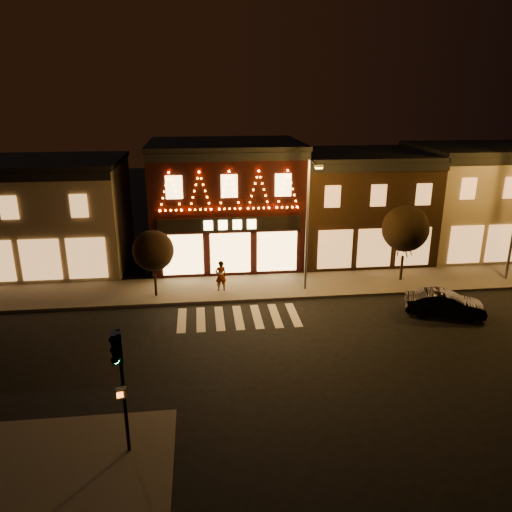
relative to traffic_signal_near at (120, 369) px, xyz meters
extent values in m
plane|color=black|center=(4.50, 6.18, -3.30)|extent=(120.00, 120.00, 0.00)
cube|color=#47423D|center=(6.50, 14.18, -3.23)|extent=(44.00, 4.00, 0.15)
cube|color=#47423D|center=(-2.00, -1.32, -3.23)|extent=(7.00, 7.00, 0.15)
cube|color=#776C54|center=(-8.50, 20.18, 0.20)|extent=(12.00, 8.00, 7.00)
cube|color=black|center=(-8.50, 20.18, 3.85)|extent=(12.20, 8.20, 0.30)
cube|color=black|center=(-8.50, 16.13, 3.45)|extent=(12.00, 0.25, 0.50)
cube|color=black|center=(4.50, 20.18, 0.70)|extent=(10.00, 8.00, 8.00)
cube|color=black|center=(4.50, 20.18, 4.85)|extent=(10.20, 8.20, 0.30)
cube|color=black|center=(4.50, 16.13, 4.45)|extent=(10.00, 0.25, 0.50)
cube|color=black|center=(4.50, 16.08, 0.30)|extent=(9.00, 0.15, 0.90)
cube|color=#FFD87F|center=(4.50, 15.98, 0.30)|extent=(3.40, 0.08, 0.60)
cube|color=#342012|center=(14.00, 20.18, 0.30)|extent=(9.00, 8.00, 7.20)
cube|color=black|center=(14.00, 20.18, 4.05)|extent=(9.20, 8.20, 0.30)
cube|color=black|center=(14.00, 16.13, 3.65)|extent=(9.00, 0.25, 0.50)
cube|color=#776C54|center=(23.00, 20.18, 0.45)|extent=(9.00, 8.00, 7.50)
cube|color=black|center=(23.00, 20.18, 4.35)|extent=(9.20, 8.20, 0.30)
cylinder|color=black|center=(0.03, 0.14, -0.92)|extent=(0.12, 0.12, 4.47)
cube|color=black|center=(-0.02, -0.07, 0.78)|extent=(0.37, 0.35, 1.02)
cylinder|color=#19FF72|center=(-0.05, -0.22, 0.44)|extent=(0.22, 0.10, 0.21)
cube|color=beige|center=(-0.01, -0.05, -0.82)|extent=(0.35, 0.28, 0.33)
cylinder|color=#59595E|center=(8.82, 13.46, 0.72)|extent=(0.15, 0.15, 7.74)
cylinder|color=#59595E|center=(8.91, 12.69, 4.49)|extent=(0.27, 1.55, 0.10)
cube|color=#59595E|center=(9.00, 11.92, 4.44)|extent=(0.51, 0.32, 0.17)
cube|color=orange|center=(9.00, 11.92, 4.34)|extent=(0.39, 0.23, 0.05)
cylinder|color=black|center=(-0.05, 13.42, -2.51)|extent=(0.15, 0.15, 1.28)
sphere|color=black|center=(-0.05, 13.42, -0.41)|extent=(2.34, 2.34, 2.34)
cylinder|color=black|center=(15.16, 14.23, -2.37)|extent=(0.17, 0.17, 1.56)
sphere|color=black|center=(15.16, 14.23, 0.19)|extent=(2.85, 2.85, 2.85)
imported|color=black|center=(15.52, 9.18, -2.63)|extent=(4.33, 2.64, 1.35)
imported|color=gray|center=(3.76, 13.71, -2.21)|extent=(0.76, 0.58, 1.88)
camera|label=1|loc=(2.65, -13.90, 8.19)|focal=34.84mm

